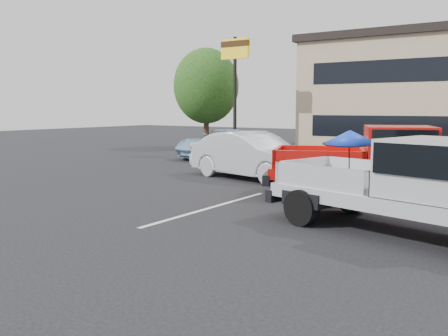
% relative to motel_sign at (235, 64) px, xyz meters
% --- Properties ---
extents(ground, '(90.00, 90.00, 0.00)m').
position_rel_motel_sign_xyz_m(ground, '(10.00, -14.00, -4.65)').
color(ground, black).
rests_on(ground, ground).
extents(stripe_left, '(0.12, 5.00, 0.01)m').
position_rel_motel_sign_xyz_m(stripe_left, '(7.00, -12.00, -4.65)').
color(stripe_left, silver).
rests_on(stripe_left, ground).
extents(motel_sign, '(1.60, 0.22, 6.00)m').
position_rel_motel_sign_xyz_m(motel_sign, '(0.00, 0.00, 0.00)').
color(motel_sign, black).
rests_on(motel_sign, ground).
extents(tree_left, '(3.96, 3.96, 6.02)m').
position_rel_motel_sign_xyz_m(tree_left, '(-4.00, 3.00, -0.92)').
color(tree_left, '#332114').
rests_on(tree_left, ground).
extents(silver_pickup, '(6.00, 3.32, 2.06)m').
position_rel_motel_sign_xyz_m(silver_pickup, '(11.96, -12.08, -3.60)').
color(silver_pickup, black).
rests_on(silver_pickup, ground).
extents(red_pickup, '(6.24, 4.10, 1.95)m').
position_rel_motel_sign_xyz_m(red_pickup, '(10.28, -8.24, -3.59)').
color(red_pickup, black).
rests_on(red_pickup, ground).
extents(silver_sedan, '(5.15, 2.81, 1.61)m').
position_rel_motel_sign_xyz_m(silver_sedan, '(5.29, -7.09, -3.85)').
color(silver_sedan, silver).
rests_on(silver_sedan, ground).
extents(blue_suv, '(3.33, 5.40, 1.40)m').
position_rel_motel_sign_xyz_m(blue_suv, '(0.38, -1.66, -3.95)').
color(blue_suv, '#8EB2D4').
rests_on(blue_suv, ground).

